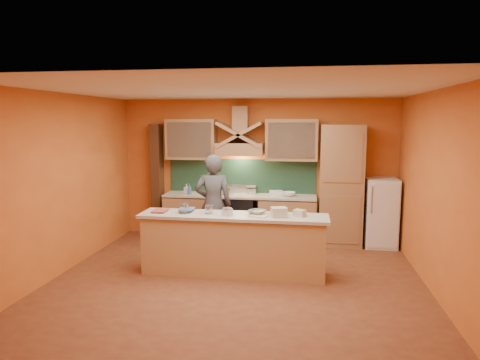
% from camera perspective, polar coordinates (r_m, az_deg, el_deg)
% --- Properties ---
extents(floor, '(5.50, 5.00, 0.01)m').
position_cam_1_polar(floor, '(6.55, -0.47, -13.31)').
color(floor, brown).
rests_on(floor, ground).
extents(ceiling, '(5.50, 5.00, 0.01)m').
position_cam_1_polar(ceiling, '(6.12, -0.50, 11.92)').
color(ceiling, white).
rests_on(ceiling, wall_back).
extents(wall_back, '(5.50, 0.02, 2.80)m').
position_cam_1_polar(wall_back, '(8.64, 2.23, 1.46)').
color(wall_back, orange).
rests_on(wall_back, floor).
extents(wall_front, '(5.50, 0.02, 2.80)m').
position_cam_1_polar(wall_front, '(3.79, -6.72, -7.02)').
color(wall_front, orange).
rests_on(wall_front, floor).
extents(wall_left, '(0.02, 5.00, 2.80)m').
position_cam_1_polar(wall_left, '(7.16, -22.74, -0.50)').
color(wall_left, orange).
rests_on(wall_left, floor).
extents(wall_right, '(0.02, 5.00, 2.80)m').
position_cam_1_polar(wall_right, '(6.35, 24.82, -1.63)').
color(wall_right, orange).
rests_on(wall_right, floor).
extents(base_cabinet_left, '(1.10, 0.60, 0.86)m').
position_cam_1_polar(base_cabinet_left, '(8.75, -6.23, -4.96)').
color(base_cabinet_left, '#A7774C').
rests_on(base_cabinet_left, floor).
extents(base_cabinet_right, '(1.10, 0.60, 0.86)m').
position_cam_1_polar(base_cabinet_right, '(8.46, 6.35, -5.40)').
color(base_cabinet_right, '#A7774C').
rests_on(base_cabinet_right, floor).
extents(counter_top, '(3.00, 0.62, 0.04)m').
position_cam_1_polar(counter_top, '(8.46, -0.05, -2.10)').
color(counter_top, beige).
rests_on(counter_top, base_cabinet_left).
extents(stove, '(0.60, 0.58, 0.90)m').
position_cam_1_polar(stove, '(8.55, -0.05, -5.08)').
color(stove, black).
rests_on(stove, floor).
extents(backsplash, '(3.00, 0.03, 0.70)m').
position_cam_1_polar(backsplash, '(8.68, 0.24, 0.50)').
color(backsplash, '#193828').
rests_on(backsplash, wall_back).
extents(range_hood, '(0.92, 0.50, 0.24)m').
position_cam_1_polar(range_hood, '(8.39, 0.00, 4.15)').
color(range_hood, '#A7774C').
rests_on(range_hood, wall_back).
extents(hood_chimney, '(0.30, 0.30, 0.50)m').
position_cam_1_polar(hood_chimney, '(8.47, 0.11, 8.11)').
color(hood_chimney, '#A7774C').
rests_on(hood_chimney, wall_back).
extents(upper_cabinet_left, '(1.00, 0.35, 0.80)m').
position_cam_1_polar(upper_cabinet_left, '(8.67, -6.49, 5.41)').
color(upper_cabinet_left, '#A7774C').
rests_on(upper_cabinet_left, wall_back).
extents(upper_cabinet_right, '(1.00, 0.35, 0.80)m').
position_cam_1_polar(upper_cabinet_right, '(8.36, 6.90, 5.32)').
color(upper_cabinet_right, '#A7774C').
rests_on(upper_cabinet_right, wall_back).
extents(pantry_column, '(0.80, 0.60, 2.30)m').
position_cam_1_polar(pantry_column, '(8.34, 13.30, -0.72)').
color(pantry_column, '#A7774C').
rests_on(pantry_column, floor).
extents(fridge, '(0.58, 0.60, 1.30)m').
position_cam_1_polar(fridge, '(8.52, 18.24, -4.15)').
color(fridge, white).
rests_on(fridge, floor).
extents(trim_column_left, '(0.20, 0.30, 2.30)m').
position_cam_1_polar(trim_column_left, '(9.00, -10.98, -0.03)').
color(trim_column_left, '#472816').
rests_on(trim_column_left, floor).
extents(island_body, '(2.80, 0.55, 0.88)m').
position_cam_1_polar(island_body, '(6.70, -0.90, -8.83)').
color(island_body, tan).
rests_on(island_body, floor).
extents(island_top, '(2.90, 0.62, 0.05)m').
position_cam_1_polar(island_top, '(6.58, -0.91, -4.83)').
color(island_top, beige).
rests_on(island_top, island_body).
extents(person, '(0.71, 0.53, 1.79)m').
position_cam_1_polar(person, '(7.60, -3.59, -3.29)').
color(person, '#4C4C51').
rests_on(person, floor).
extents(pot_large, '(0.27, 0.27, 0.16)m').
position_cam_1_polar(pot_large, '(8.41, -1.74, -1.62)').
color(pot_large, '#B6B6BD').
rests_on(pot_large, stove).
extents(pot_small, '(0.27, 0.27, 0.13)m').
position_cam_1_polar(pot_small, '(8.59, 1.53, -1.52)').
color(pot_small, silver).
rests_on(pot_small, stove).
extents(soap_bottle_a, '(0.10, 0.10, 0.19)m').
position_cam_1_polar(soap_bottle_a, '(8.67, -7.12, -1.14)').
color(soap_bottle_a, silver).
rests_on(soap_bottle_a, counter_top).
extents(soap_bottle_b, '(0.08, 0.08, 0.21)m').
position_cam_1_polar(soap_bottle_b, '(8.54, -6.76, -1.21)').
color(soap_bottle_b, '#366094').
rests_on(soap_bottle_b, counter_top).
extents(bowl_back, '(0.29, 0.29, 0.08)m').
position_cam_1_polar(bowl_back, '(8.34, 6.50, -1.88)').
color(bowl_back, white).
rests_on(bowl_back, counter_top).
extents(dish_rack, '(0.29, 0.25, 0.09)m').
position_cam_1_polar(dish_rack, '(8.42, 4.88, -1.73)').
color(dish_rack, white).
rests_on(dish_rack, counter_top).
extents(book_lower, '(0.23, 0.30, 0.03)m').
position_cam_1_polar(book_lower, '(6.92, -11.47, -4.03)').
color(book_lower, '#AD433D').
rests_on(book_lower, island_top).
extents(book_upper, '(0.23, 0.30, 0.02)m').
position_cam_1_polar(book_upper, '(6.87, -7.99, -3.87)').
color(book_upper, '#456898').
rests_on(book_upper, island_top).
extents(jar_large, '(0.16, 0.16, 0.16)m').
position_cam_1_polar(jar_large, '(6.68, -7.45, -3.77)').
color(jar_large, white).
rests_on(jar_large, island_top).
extents(jar_small, '(0.15, 0.15, 0.14)m').
position_cam_1_polar(jar_small, '(6.64, -4.19, -3.92)').
color(jar_small, silver).
rests_on(jar_small, island_top).
extents(kitchen_scale, '(0.16, 0.16, 0.10)m').
position_cam_1_polar(kitchen_scale, '(6.49, -1.71, -4.32)').
color(kitchen_scale, silver).
rests_on(kitchen_scale, island_top).
extents(mixing_bowl, '(0.36, 0.36, 0.07)m').
position_cam_1_polar(mixing_bowl, '(6.58, 2.29, -4.31)').
color(mixing_bowl, white).
rests_on(mixing_bowl, island_top).
extents(cloth, '(0.29, 0.25, 0.02)m').
position_cam_1_polar(cloth, '(6.45, 2.52, -4.81)').
color(cloth, beige).
rests_on(cloth, island_top).
extents(grocery_bag_a, '(0.27, 0.24, 0.14)m').
position_cam_1_polar(grocery_bag_a, '(6.42, 5.22, -4.30)').
color(grocery_bag_a, beige).
rests_on(grocery_bag_a, island_top).
extents(grocery_bag_b, '(0.21, 0.19, 0.10)m').
position_cam_1_polar(grocery_bag_b, '(6.51, 7.97, -4.38)').
color(grocery_bag_b, beige).
rests_on(grocery_bag_b, island_top).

